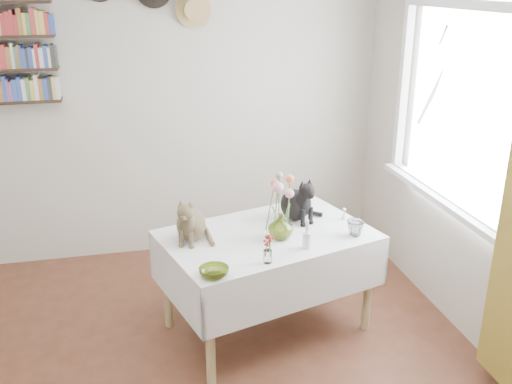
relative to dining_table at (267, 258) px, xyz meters
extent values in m
cube|color=beige|center=(-0.71, 1.44, 0.71)|extent=(4.04, 0.04, 2.54)
cube|color=white|center=(1.26, -0.03, 0.96)|extent=(0.01, 1.40, 1.20)
cube|color=white|center=(1.26, -0.03, 1.59)|extent=(0.06, 1.52, 0.06)
cube|color=white|center=(1.26, -0.03, 0.33)|extent=(0.06, 1.52, 0.06)
cube|color=white|center=(1.26, 0.70, 0.96)|extent=(0.06, 0.06, 1.20)
cube|color=white|center=(1.23, -0.03, 0.33)|extent=(0.12, 1.50, 0.04)
cube|color=white|center=(0.00, 0.00, 0.15)|extent=(1.52, 1.19, 0.06)
cylinder|color=tan|center=(-0.47, -0.50, -0.21)|extent=(0.06, 0.06, 0.66)
cylinder|color=tan|center=(0.66, -0.17, -0.21)|extent=(0.06, 0.06, 0.66)
cylinder|color=tan|center=(-0.66, 0.17, -0.21)|extent=(0.06, 0.06, 0.66)
cylinder|color=tan|center=(0.47, 0.50, -0.21)|extent=(0.06, 0.06, 0.66)
imported|color=#9FB142|center=(0.07, -0.08, 0.26)|extent=(0.18, 0.18, 0.17)
imported|color=#9FB142|center=(-0.43, -0.49, 0.20)|extent=(0.19, 0.19, 0.05)
imported|color=white|center=(0.55, -0.15, 0.23)|extent=(0.15, 0.15, 0.10)
cylinder|color=white|center=(0.18, -0.26, 0.23)|extent=(0.05, 0.05, 0.10)
cylinder|color=white|center=(0.18, -0.26, 0.32)|extent=(0.02, 0.02, 0.08)
cylinder|color=white|center=(-0.10, -0.39, 0.22)|extent=(0.05, 0.05, 0.08)
cone|color=white|center=(0.58, 0.12, 0.21)|extent=(0.04, 0.04, 0.06)
sphere|color=beige|center=(0.58, 0.12, 0.25)|extent=(0.03, 0.03, 0.03)
cylinder|color=#4C7233|center=(0.04, -0.07, 0.38)|extent=(0.01, 0.01, 0.30)
sphere|color=pink|center=(0.04, -0.07, 0.53)|extent=(0.07, 0.07, 0.07)
cylinder|color=#4C7233|center=(0.11, -0.10, 0.36)|extent=(0.01, 0.01, 0.26)
sphere|color=pink|center=(0.11, -0.10, 0.49)|extent=(0.06, 0.06, 0.06)
cylinder|color=#4C7233|center=(0.13, -0.05, 0.40)|extent=(0.01, 0.01, 0.34)
sphere|color=#E06D3D|center=(0.13, -0.05, 0.57)|extent=(0.06, 0.06, 0.06)
cylinder|color=#4C7233|center=(0.01, -0.04, 0.38)|extent=(0.01, 0.01, 0.31)
sphere|color=#E06D3D|center=(0.01, -0.04, 0.54)|extent=(0.05, 0.05, 0.05)
cylinder|color=#4C7233|center=(0.07, -0.03, 0.41)|extent=(0.01, 0.01, 0.37)
sphere|color=#999E93|center=(0.07, -0.03, 0.60)|extent=(0.04, 0.04, 0.04)
cylinder|color=#AA8450|center=(-0.26, 1.38, 1.51)|extent=(0.28, 0.02, 0.28)
cylinder|color=#AA8450|center=(-0.26, 1.34, 1.51)|extent=(0.16, 0.08, 0.16)
camera|label=1|loc=(-0.83, -3.29, 1.74)|focal=40.00mm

